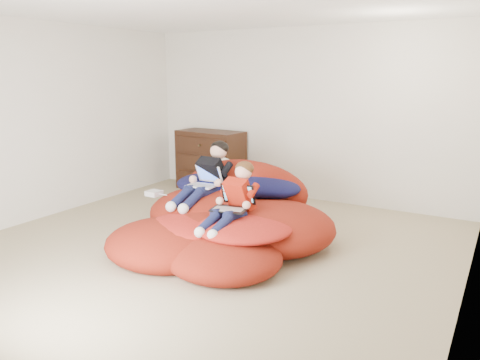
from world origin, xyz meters
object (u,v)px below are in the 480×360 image
at_px(older_boy, 208,175).
at_px(laptop_black, 233,202).
at_px(laptop_white, 205,180).
at_px(beanbag_pile, 227,218).
at_px(younger_boy, 234,197).
at_px(dresser, 210,161).

distance_m(older_boy, laptop_black, 0.84).
bearing_deg(laptop_white, older_boy, 90.00).
bearing_deg(beanbag_pile, laptop_black, -49.67).
relative_size(beanbag_pile, younger_boy, 2.82).
bearing_deg(beanbag_pile, older_boy, 154.86).
relative_size(beanbag_pile, older_boy, 2.41).
xyz_separation_m(laptop_white, laptop_black, (0.66, -0.45, -0.07)).
relative_size(dresser, older_boy, 1.07).
xyz_separation_m(younger_boy, laptop_black, (0.00, -0.02, -0.05)).
bearing_deg(younger_boy, beanbag_pile, 131.81).
height_order(older_boy, laptop_black, older_boy).
bearing_deg(laptop_black, older_boy, 142.33).
bearing_deg(older_boy, laptop_black, -37.67).
xyz_separation_m(dresser, laptop_white, (1.08, -1.73, 0.14)).
xyz_separation_m(dresser, younger_boy, (1.74, -2.17, 0.13)).
distance_m(older_boy, younger_boy, 0.83).
height_order(beanbag_pile, laptop_white, laptop_white).
bearing_deg(beanbag_pile, laptop_white, 162.23).
height_order(dresser, younger_boy, dresser).
bearing_deg(older_boy, dresser, 122.89).
height_order(older_boy, younger_boy, older_boy).
relative_size(laptop_white, laptop_black, 0.82).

